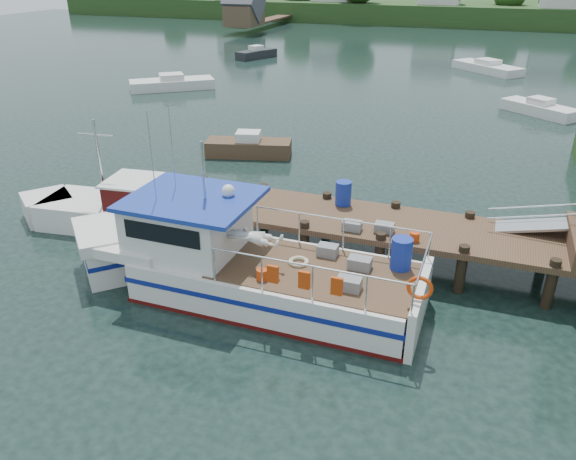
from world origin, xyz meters
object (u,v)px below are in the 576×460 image
(lobster_boat, at_px, (233,263))
(moored_e, at_px, (256,53))
(moored_rowboat, at_px, (249,147))
(moored_b, at_px, (540,108))
(moored_a, at_px, (172,83))
(work_boat, at_px, (117,210))
(moored_d, at_px, (487,67))
(dock, at_px, (540,218))

(lobster_boat, xyz_separation_m, moored_e, (-16.60, 41.35, -0.55))
(moored_rowboat, distance_m, moored_b, 20.31)
(moored_a, relative_size, moored_e, 1.35)
(work_boat, height_order, moored_d, work_boat)
(lobster_boat, distance_m, moored_e, 44.56)
(moored_b, xyz_separation_m, moored_d, (-3.82, 14.74, 0.01))
(moored_d, bearing_deg, moored_e, 161.62)
(moored_a, distance_m, moored_d, 27.87)
(moored_rowboat, relative_size, moored_a, 0.72)
(work_boat, height_order, moored_a, work_boat)
(moored_a, height_order, moored_b, moored_a)
(moored_d, bearing_deg, moored_rowboat, -128.38)
(dock, bearing_deg, moored_d, 94.04)
(moored_a, xyz_separation_m, moored_b, (26.67, 1.20, -0.03))
(dock, relative_size, moored_rowboat, 3.62)
(moored_rowboat, bearing_deg, moored_a, 148.40)
(moored_rowboat, xyz_separation_m, moored_e, (-11.77, 29.05, -0.01))
(moored_rowboat, bearing_deg, lobster_boat, -53.20)
(moored_b, bearing_deg, work_boat, -120.74)
(moored_b, xyz_separation_m, moored_e, (-26.27, 14.84, 0.05))
(moored_a, xyz_separation_m, moored_d, (22.86, 15.94, -0.02))
(work_boat, distance_m, moored_d, 40.29)
(moored_a, bearing_deg, moored_e, 71.34)
(moored_rowboat, height_order, moored_d, moored_rowboat)
(dock, distance_m, moored_rowboat, 16.02)
(dock, height_order, moored_e, dock)
(dock, xyz_separation_m, moored_a, (-25.52, 21.67, -1.81))
(moored_b, height_order, moored_d, moored_d)
(moored_rowboat, xyz_separation_m, moored_a, (-12.16, 13.01, -0.03))
(moored_b, bearing_deg, lobster_boat, -107.12)
(lobster_boat, relative_size, moored_rowboat, 2.57)
(dock, xyz_separation_m, work_boat, (-14.65, -0.85, -1.59))
(dock, bearing_deg, moored_e, 123.66)
(dock, height_order, moored_d, dock)
(moored_a, distance_m, moored_e, 16.05)
(moored_e, bearing_deg, dock, -42.96)
(moored_e, bearing_deg, lobster_boat, -54.74)
(work_boat, relative_size, moored_b, 1.59)
(moored_b, relative_size, moored_e, 1.05)
(lobster_boat, xyz_separation_m, moored_a, (-17.00, 25.30, -0.58))
(lobster_boat, distance_m, work_boat, 6.74)
(moored_d, bearing_deg, lobster_boat, -116.19)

